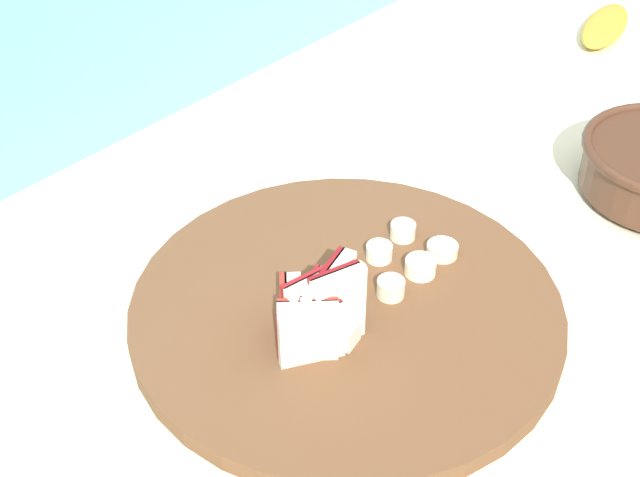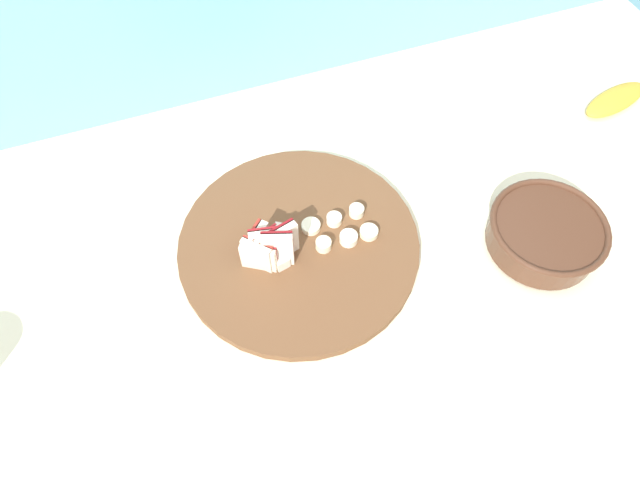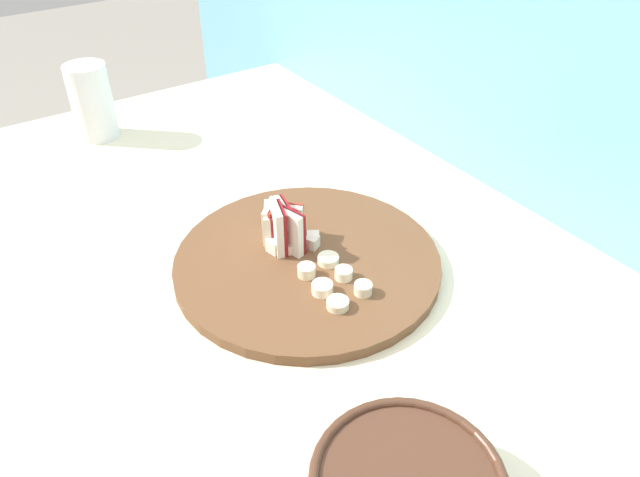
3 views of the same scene
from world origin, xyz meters
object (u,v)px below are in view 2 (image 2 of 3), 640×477
Objects in this scene: cutting_board at (299,245)px; apple_wedge_fan at (268,247)px; ceramic_bowl at (545,233)px; banana_peel at (616,100)px; banana_slice_rows at (341,229)px; apple_dice_pile at (277,245)px.

cutting_board is 4.12× the size of apple_wedge_fan.
apple_wedge_fan is at bearing 164.15° from ceramic_bowl.
ceramic_bowl is 1.19× the size of banana_peel.
banana_slice_rows reaches higher than cutting_board.
apple_dice_pile is at bearing 177.22° from banana_slice_rows.
apple_dice_pile is 0.10m from banana_slice_rows.
apple_dice_pile is at bearing 162.08° from ceramic_bowl.
apple_wedge_fan is at bearing -168.13° from cutting_board.
cutting_board is 4.78× the size of apple_dice_pile.
banana_slice_rows is 0.62× the size of ceramic_bowl.
ceramic_bowl is (0.34, -0.12, 0.02)m from cutting_board.
ceramic_bowl is (0.38, -0.12, 0.01)m from apple_dice_pile.
apple_wedge_fan reaches higher than banana_slice_rows.
banana_peel is at bearing 8.24° from cutting_board.
banana_slice_rows is (0.11, 0.01, -0.02)m from apple_wedge_fan.
cutting_board is 0.07m from banana_slice_rows.
cutting_board is 0.65m from banana_peel.
banana_slice_rows is (0.07, -0.00, 0.01)m from cutting_board.
apple_wedge_fan is 0.51× the size of ceramic_bowl.
apple_dice_pile reaches higher than banana_slice_rows.
banana_slice_rows is at bearing -2.78° from apple_dice_pile.
apple_dice_pile is 0.71× the size of banana_slice_rows.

